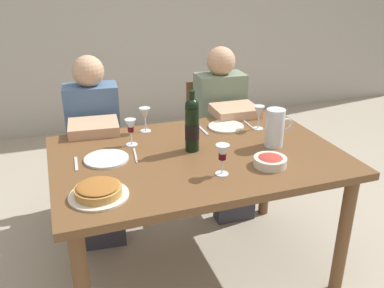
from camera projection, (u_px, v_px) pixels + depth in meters
ground_plane at (197, 268)px, 2.50m from camera, size 8.00×8.00×0.00m
dining_table at (197, 169)px, 2.24m from camera, size 1.50×1.00×0.76m
wine_bottle at (192, 125)px, 2.18m from camera, size 0.08×0.08×0.33m
water_pitcher at (275, 130)px, 2.26m from camera, size 0.16×0.10×0.21m
baked_tart at (98, 191)px, 1.78m from camera, size 0.26×0.26×0.06m
salad_bowl at (270, 161)px, 2.05m from camera, size 0.16×0.16×0.05m
wine_glass_left_diner at (259, 113)px, 2.49m from camera, size 0.07×0.07×0.14m
wine_glass_right_diner at (145, 115)px, 2.45m from camera, size 0.07×0.07×0.15m
wine_glass_centre at (131, 127)px, 2.26m from camera, size 0.06×0.06×0.15m
wine_glass_spare at (222, 154)px, 1.94m from camera, size 0.07×0.07×0.15m
dinner_plate_left_setting at (106, 159)px, 2.12m from camera, size 0.23×0.23×0.01m
dinner_plate_right_setting at (226, 127)px, 2.54m from camera, size 0.21×0.21×0.01m
fork_left_setting at (76, 164)px, 2.08m from camera, size 0.02×0.16×0.00m
knife_left_setting at (135, 155)px, 2.17m from camera, size 0.03×0.18×0.00m
knife_right_setting at (248, 124)px, 2.59m from camera, size 0.02×0.18×0.00m
spoon_right_setting at (203, 130)px, 2.50m from camera, size 0.01×0.16×0.00m
chair_left at (95, 146)px, 2.94m from camera, size 0.44×0.44×0.87m
diner_left at (95, 143)px, 2.68m from camera, size 0.37×0.53×1.16m
chair_right at (213, 131)px, 3.21m from camera, size 0.41×0.41×0.87m
diner_right at (225, 127)px, 2.96m from camera, size 0.35×0.51×1.16m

